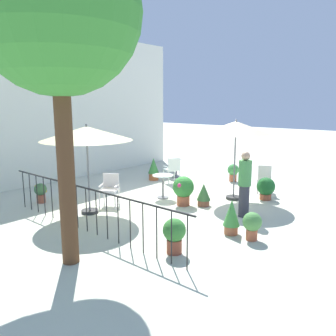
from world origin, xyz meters
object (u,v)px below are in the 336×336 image
object	(u,v)px
potted_plant_6	(231,216)
potted_plant_2	(154,169)
shade_tree	(58,11)
patio_chair_0	(110,187)
potted_plant_4	(204,194)
patio_chair_1	(264,177)
patio_chair_2	(173,168)
cafe_table_1	(176,164)
patio_umbrella_0	(87,134)
potted_plant_5	(252,224)
standing_person	(245,184)
potted_plant_3	(174,234)
cafe_table_0	(163,182)
potted_plant_1	(183,189)
potted_plant_0	(233,171)
potted_plant_7	(266,188)
patio_umbrella_1	(236,128)
potted_plant_8	(41,192)

from	to	relation	value
potted_plant_6	potted_plant_2	bearing A→B (deg)	59.92
potted_plant_2	shade_tree	bearing A→B (deg)	-150.18
patio_chair_0	potted_plant_4	bearing A→B (deg)	-51.62
patio_chair_1	patio_chair_2	distance (m)	3.18
cafe_table_1	potted_plant_2	bearing A→B (deg)	160.80
patio_chair_2	patio_chair_0	bearing A→B (deg)	-174.07
patio_umbrella_0	potted_plant_4	xyz separation A→B (m)	(2.45, -1.91, -1.73)
potted_plant_4	patio_chair_2	bearing A→B (deg)	57.19
potted_plant_5	standing_person	world-z (taller)	standing_person
patio_chair_1	potted_plant_3	distance (m)	5.35
cafe_table_0	potted_plant_5	bearing A→B (deg)	-109.17
potted_plant_1	potted_plant_2	distance (m)	3.35
potted_plant_5	standing_person	xyz separation A→B (m)	(1.25, 0.86, 0.51)
potted_plant_1	potted_plant_2	size ratio (longest dim) A/B	1.00
patio_chair_0	potted_plant_1	size ratio (longest dim) A/B	1.06
patio_chair_1	potted_plant_1	bearing A→B (deg)	157.29
patio_umbrella_0	potted_plant_5	bearing A→B (deg)	-75.10
cafe_table_0	cafe_table_1	xyz separation A→B (m)	(2.57, 1.55, 0.03)
potted_plant_0	potted_plant_4	bearing A→B (deg)	-164.36
patio_chair_2	potted_plant_6	size ratio (longest dim) A/B	1.19
shade_tree	potted_plant_1	xyz separation A→B (m)	(4.03, 0.55, -3.81)
cafe_table_0	potted_plant_0	xyz separation A→B (m)	(3.34, -0.49, -0.12)
potted_plant_1	potted_plant_6	size ratio (longest dim) A/B	1.06
patio_umbrella_0	cafe_table_0	world-z (taller)	patio_umbrella_0
potted_plant_0	potted_plant_5	xyz separation A→B (m)	(-4.58, -3.05, -0.02)
potted_plant_0	standing_person	size ratio (longest dim) A/B	0.38
patio_umbrella_0	potted_plant_2	distance (m)	4.47
potted_plant_4	standing_person	world-z (taller)	standing_person
patio_chair_2	patio_umbrella_0	bearing A→B (deg)	-173.25
patio_chair_1	standing_person	distance (m)	2.60
potted_plant_4	shade_tree	bearing A→B (deg)	-178.81
potted_plant_0	patio_umbrella_0	bearing A→B (deg)	169.83
shade_tree	patio_chair_0	size ratio (longest dim) A/B	6.43
shade_tree	potted_plant_7	bearing A→B (deg)	-9.04
cafe_table_0	cafe_table_1	bearing A→B (deg)	31.04
patio_chair_1	potted_plant_4	bearing A→B (deg)	164.21
patio_umbrella_0	potted_plant_7	bearing A→B (deg)	-35.54
patio_umbrella_0	patio_chair_0	size ratio (longest dim) A/B	2.64
potted_plant_6	potted_plant_4	bearing A→B (deg)	50.71
patio_umbrella_1	potted_plant_4	bearing A→B (deg)	165.45
potted_plant_3	potted_plant_7	world-z (taller)	potted_plant_3
cafe_table_1	patio_chair_1	world-z (taller)	patio_chair_1
potted_plant_3	potted_plant_0	bearing A→B (deg)	19.88
patio_umbrella_1	potted_plant_1	xyz separation A→B (m)	(-1.47, 0.76, -1.63)
potted_plant_5	potted_plant_8	xyz separation A→B (m)	(-1.41, 5.90, -0.02)
shade_tree	patio_chair_0	world-z (taller)	shade_tree
patio_chair_2	potted_plant_4	distance (m)	2.85
cafe_table_1	potted_plant_4	bearing A→B (deg)	-129.70
potted_plant_3	potted_plant_8	world-z (taller)	potted_plant_3
potted_plant_2	potted_plant_3	world-z (taller)	potted_plant_2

